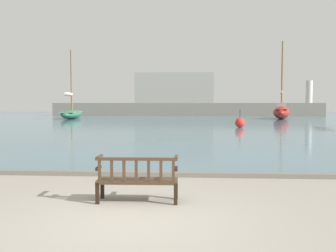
{
  "coord_description": "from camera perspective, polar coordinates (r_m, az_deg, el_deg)",
  "views": [
    {
      "loc": [
        1.03,
        -6.16,
        1.96
      ],
      "look_at": [
        -0.03,
        10.0,
        1.0
      ],
      "focal_mm": 40.0,
      "sensor_mm": 36.0,
      "label": 1
    }
  ],
  "objects": [
    {
      "name": "channel_buoy",
      "position": [
        30.18,
        10.9,
        0.49
      ],
      "size": [
        0.77,
        0.77,
        1.47
      ],
      "color": "red",
      "rests_on": "harbor_water"
    },
    {
      "name": "far_breakwater",
      "position": [
        59.47,
        2.32,
        3.7
      ],
      "size": [
        42.56,
        2.4,
        6.88
      ],
      "color": "slate",
      "rests_on": "ground"
    },
    {
      "name": "sailboat_nearest_port",
      "position": [
        49.3,
        16.91,
        2.2
      ],
      "size": [
        3.98,
        8.8,
        9.76
      ],
      "color": "maroon",
      "rests_on": "harbor_water"
    },
    {
      "name": "sailboat_centre_channel",
      "position": [
        49.23,
        -14.48,
        1.91
      ],
      "size": [
        3.08,
        9.03,
        8.74
      ],
      "color": "#2D6647",
      "rests_on": "harbor_water"
    },
    {
      "name": "quay_edge_kerb",
      "position": [
        10.24,
        -2.1,
        -7.3
      ],
      "size": [
        40.0,
        0.3,
        0.12
      ],
      "primitive_type": "cube",
      "color": "slate",
      "rests_on": "ground"
    },
    {
      "name": "harbor_water",
      "position": [
        50.2,
        2.58,
        1.19
      ],
      "size": [
        100.0,
        80.0,
        0.08
      ],
      "primitive_type": "cube",
      "color": "slate",
      "rests_on": "ground"
    },
    {
      "name": "ground_plane",
      "position": [
        6.54,
        -5.65,
        -14.04
      ],
      "size": [
        160.0,
        160.0,
        0.0
      ],
      "primitive_type": "plane",
      "color": "gray"
    },
    {
      "name": "park_bench",
      "position": [
        7.54,
        -4.68,
        -8.0
      ],
      "size": [
        1.61,
        0.56,
        0.92
      ],
      "color": "black",
      "rests_on": "ground"
    }
  ]
}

